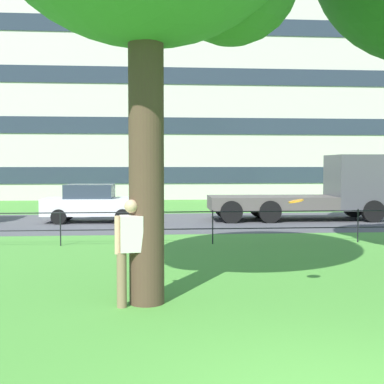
% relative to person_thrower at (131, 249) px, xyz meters
% --- Properties ---
extents(street_strip, '(80.00, 7.41, 0.01)m').
position_rel_person_thrower_xyz_m(street_strip, '(2.13, 12.34, -0.95)').
color(street_strip, '#4C4C51').
rests_on(street_strip, ground).
extents(park_fence, '(35.13, 0.04, 1.00)m').
position_rel_person_thrower_xyz_m(park_fence, '(2.13, 6.49, -0.28)').
color(park_fence, black).
rests_on(park_fence, ground).
extents(person_thrower, '(0.51, 0.80, 1.76)m').
position_rel_person_thrower_xyz_m(person_thrower, '(0.00, 0.00, 0.00)').
color(person_thrower, '#846B4C').
rests_on(person_thrower, ground).
extents(frisbee, '(0.29, 0.29, 0.08)m').
position_rel_person_thrower_xyz_m(frisbee, '(2.89, 0.55, 0.72)').
color(frisbee, orange).
extents(car_white_far_left, '(4.06, 1.92, 1.54)m').
position_rel_person_thrower_xyz_m(car_white_far_left, '(-2.03, 12.66, -0.17)').
color(car_white_far_left, silver).
rests_on(car_white_far_left, ground).
extents(flatbed_truck_left, '(7.35, 2.58, 2.75)m').
position_rel_person_thrower_xyz_m(flatbed_truck_left, '(7.54, 12.76, 0.27)').
color(flatbed_truck_left, '#4C4C51').
rests_on(flatbed_truck_left, ground).
extents(apartment_building_background, '(40.13, 11.27, 16.88)m').
position_rel_person_thrower_xyz_m(apartment_building_background, '(1.89, 31.38, 7.50)').
color(apartment_building_background, beige).
rests_on(apartment_building_background, ground).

